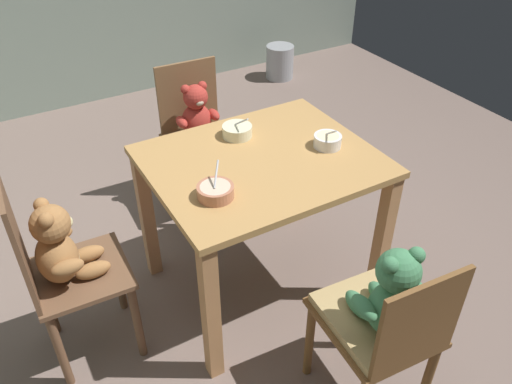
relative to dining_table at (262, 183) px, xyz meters
The scene contains 9 objects.
ground_plane 0.64m from the dining_table, ahead, with size 5.20×5.20×0.04m.
dining_table is the anchor object (origin of this frame).
teddy_chair_near_left 0.89m from the dining_table, behind, with size 0.39×0.38×0.93m.
teddy_chair_near_front 0.80m from the dining_table, 87.15° to the right, with size 0.40×0.44×0.84m.
teddy_chair_far_center 0.81m from the dining_table, 86.36° to the left, with size 0.40×0.40×0.85m.
porridge_bowl_white_near_right 0.35m from the dining_table, 11.00° to the right, with size 0.12×0.13×0.12m.
porridge_bowl_cream_far_center 0.27m from the dining_table, 89.74° to the left, with size 0.14×0.15×0.12m.
porridge_bowl_terracotta_near_left 0.37m from the dining_table, 153.23° to the right, with size 0.15×0.15×0.12m.
metal_pail 2.64m from the dining_table, 55.76° to the left, with size 0.25×0.25×0.30m, color #93969B.
Camera 1 is at (-0.97, -1.62, 1.95)m, focal length 36.24 mm.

